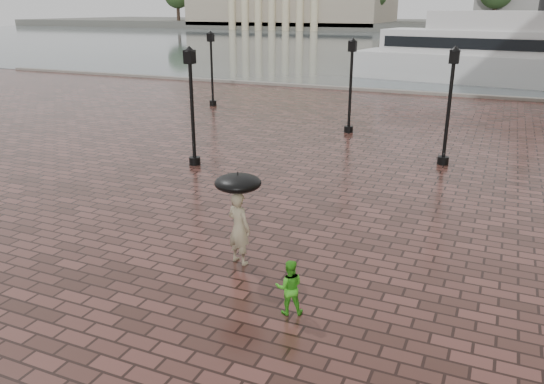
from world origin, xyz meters
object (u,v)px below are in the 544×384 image
Objects in this scene: child_pedestrian at (289,287)px; adult_pedestrian at (239,228)px; ferry_near at (500,54)px; street_lamps at (357,87)px.

adult_pedestrian is at bearing -64.01° from child_pedestrian.
ferry_near reaches higher than child_pedestrian.
street_lamps is at bearing -95.45° from ferry_near.
ferry_near is at bearing 75.84° from street_lamps.
child_pedestrian is 39.11m from ferry_near.
street_lamps is 18.31× the size of child_pedestrian.
adult_pedestrian is (1.10, -14.51, -1.42)m from street_lamps.
ferry_near reaches higher than street_lamps.
ferry_near is at bearing -79.04° from adult_pedestrian.
ferry_near is (4.66, 37.36, 1.41)m from adult_pedestrian.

